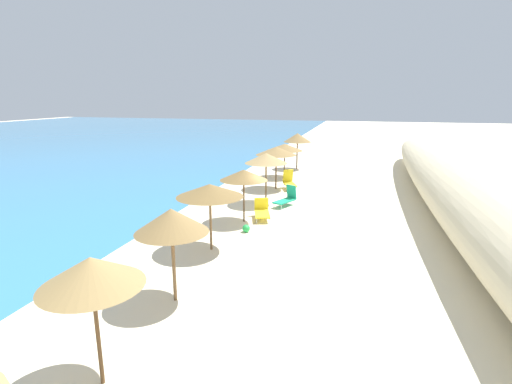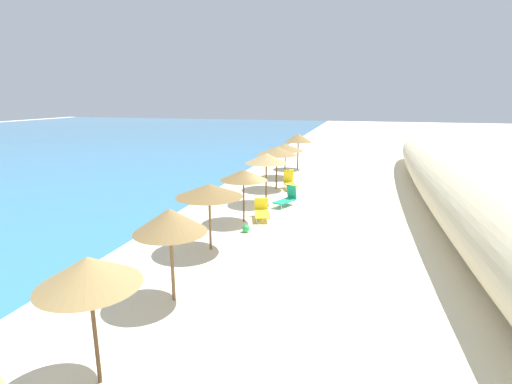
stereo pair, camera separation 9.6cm
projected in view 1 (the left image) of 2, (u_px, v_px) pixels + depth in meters
The scene contains 14 objects.
ground_plane at pixel (284, 221), 18.13m from camera, with size 160.00×160.00×0.00m, color beige.
dune_ridge at pixel (505, 218), 13.75m from camera, with size 47.81×4.27×2.91m, color beige.
beach_umbrella_1 at pixel (91, 272), 7.28m from camera, with size 1.97×1.97×2.72m.
beach_umbrella_2 at pixel (171, 221), 10.50m from camera, with size 2.02×2.02×2.70m.
beach_umbrella_3 at pixel (210, 191), 14.20m from camera, with size 2.47×2.47×2.53m.
beach_umbrella_4 at pixel (244, 175), 17.51m from camera, with size 2.15×2.15×2.44m.
beach_umbrella_5 at pixel (266, 158), 20.53m from camera, with size 2.25×2.25×2.74m.
beach_umbrella_6 at pixel (276, 151), 23.94m from camera, with size 2.51×2.51×2.65m.
beach_umbrella_7 at pixel (285, 147), 27.50m from camera, with size 2.57×2.57×2.40m.
beach_umbrella_8 at pixel (297, 138), 30.72m from camera, with size 2.18×2.18×2.84m.
lounge_chair_0 at pixel (262, 211), 18.39m from camera, with size 1.57×1.07×0.90m.
lounge_chair_1 at pixel (289, 181), 24.33m from camera, with size 1.50×1.11×1.20m.
lounge_chair_2 at pixel (287, 198), 20.54m from camera, with size 1.54×1.10×1.06m.
beach_ball at pixel (246, 228), 16.57m from camera, with size 0.33×0.33×0.33m, color green.
Camera 1 is at (-17.04, -3.27, 5.59)m, focal length 27.36 mm.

